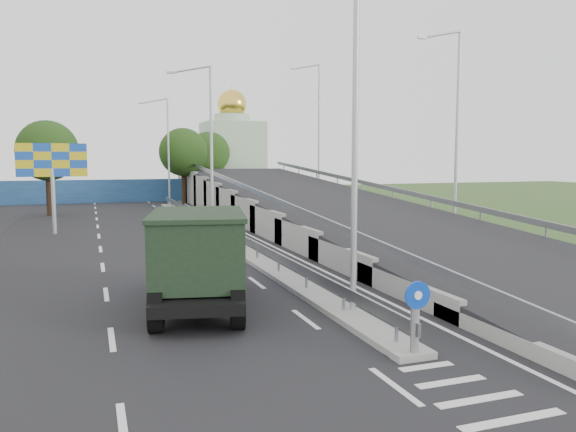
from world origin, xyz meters
name	(u,v)px	position (x,y,z in m)	size (l,w,h in m)	color
ground	(476,399)	(0.00, 0.00, 0.00)	(160.00, 160.00, 0.00)	#2D4C1E
road_surface	(173,249)	(-3.00, 20.00, 0.00)	(26.00, 90.00, 0.04)	black
median	(215,234)	(0.00, 24.00, 0.10)	(1.00, 44.00, 0.20)	gray
overpass_ramp	(331,203)	(7.50, 24.00, 1.75)	(10.00, 50.00, 3.50)	gray
median_guardrail	(214,224)	(0.00, 24.00, 0.75)	(0.09, 44.00, 0.71)	gray
sign_bollard	(416,317)	(0.00, 2.17, 1.03)	(0.64, 0.23, 1.67)	black
lamp_post_near	(349,116)	(0.11, 6.00, 5.81)	(2.74, 0.18, 10.08)	#B2B5B7
lamp_post_mid	(208,139)	(0.11, 26.00, 5.81)	(2.74, 0.18, 10.08)	#B2B5B7
lamp_post_far	(166,145)	(0.11, 46.00, 5.81)	(2.74, 0.18, 10.08)	#B2B5B7
blue_wall	(120,191)	(-4.00, 52.00, 1.20)	(30.00, 0.50, 2.40)	navy
church	(232,152)	(10.00, 60.00, 5.31)	(7.00, 7.00, 13.80)	#B2CCAD
billboard	(52,165)	(-9.00, 28.00, 4.19)	(4.00, 0.24, 5.50)	#B2B5B7
tree_left_mid	(47,151)	(-10.00, 40.00, 5.18)	(4.80, 4.80, 7.60)	black
tree_median_far	(183,152)	(2.00, 48.00, 5.18)	(4.80, 4.80, 7.60)	black
tree_ramp_far	(209,153)	(6.00, 55.00, 5.18)	(4.80, 4.80, 7.60)	black
dump_truck	(198,253)	(-3.76, 8.68, 1.68)	(3.80, 7.24, 3.03)	black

